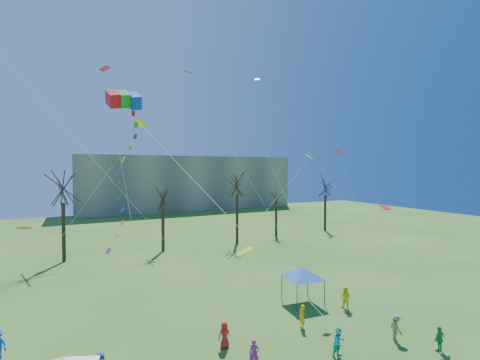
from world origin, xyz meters
name	(u,v)px	position (x,y,z in m)	size (l,w,h in m)	color
distant_building	(188,183)	(22.00, 82.00, 7.50)	(60.00, 14.00, 15.00)	gray
bare_tree_row	(162,197)	(3.05, 36.02, 7.53)	(68.56, 8.46, 11.88)	black
big_box_kite	(129,182)	(-5.76, 6.37, 10.97)	(5.42, 7.08, 19.80)	red
canopy_tent_blue	(303,273)	(9.44, 11.99, 2.60)	(4.07, 4.07, 3.07)	#3F3F44
small_kites_aloft	(210,140)	(0.33, 10.60, 13.61)	(27.60, 19.04, 31.82)	orange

